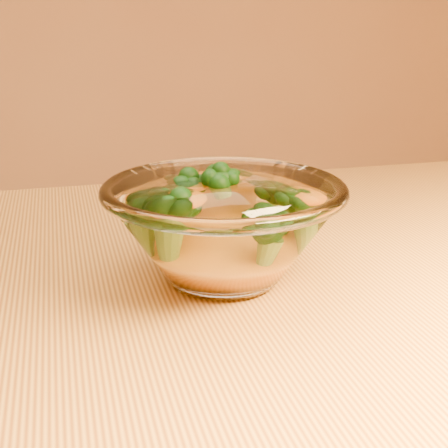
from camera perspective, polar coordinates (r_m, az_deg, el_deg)
name	(u,v)px	position (r m, az deg, el deg)	size (l,w,h in m)	color
table	(328,354)	(0.69, 9.46, -11.63)	(1.20, 0.80, 0.75)	#BB8A38
glass_bowl	(224,229)	(0.59, 0.00, -0.46)	(0.23, 0.23, 0.10)	white
cheese_sauce	(224,250)	(0.60, 0.00, -2.40)	(0.13, 0.13, 0.04)	orange
broccoli_heap	(212,209)	(0.60, -1.08, 1.38)	(0.16, 0.15, 0.08)	black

